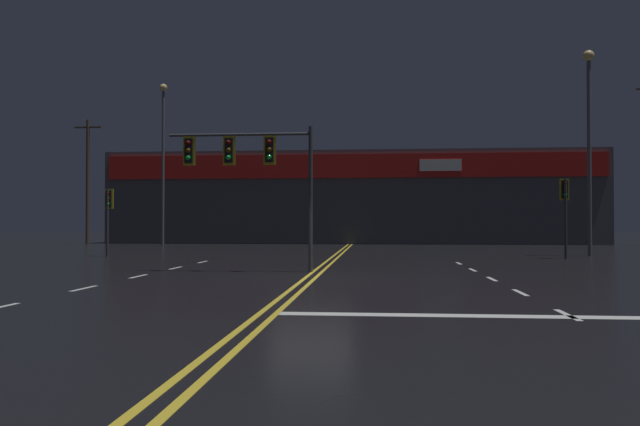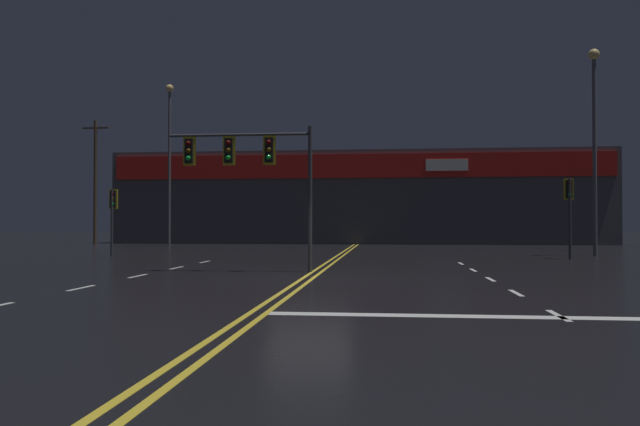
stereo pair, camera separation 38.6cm
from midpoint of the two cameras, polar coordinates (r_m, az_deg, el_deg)
ground_plane at (r=18.82m, az=-1.45°, el=-5.93°), size 200.00×200.00×0.00m
road_markings at (r=17.22m, az=1.58°, el=-6.38°), size 15.87×60.00×0.01m
traffic_signal_median at (r=21.40m, az=-7.21°, el=4.94°), size 4.95×0.36×4.91m
traffic_signal_corner_northeast at (r=30.87m, az=21.15°, el=1.13°), size 0.42×0.36×3.71m
traffic_signal_corner_northwest at (r=32.72m, az=-19.10°, el=0.54°), size 0.42×0.36×3.35m
streetlight_median_approach at (r=34.61m, az=23.09°, el=7.32°), size 0.56×0.56×10.44m
streetlight_far_left at (r=47.18m, az=-14.38°, el=6.00°), size 0.56×0.56×11.85m
building_backdrop at (r=53.84m, az=2.79°, el=1.27°), size 39.87×10.23×7.44m
utility_pole_row at (r=48.15m, az=5.88°, el=4.00°), size 45.60×0.26×12.21m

